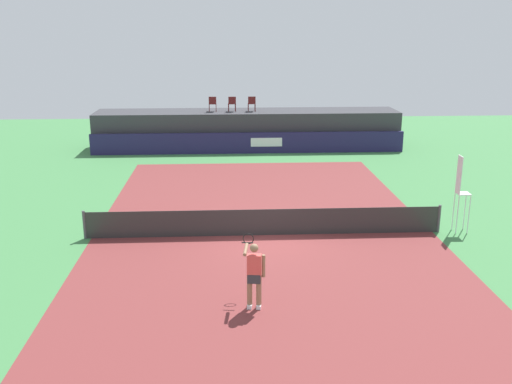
% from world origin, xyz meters
% --- Properties ---
extents(ground_plane, '(48.00, 48.00, 0.00)m').
position_xyz_m(ground_plane, '(0.00, 3.00, 0.00)').
color(ground_plane, '#3D7A42').
extents(court_inner, '(12.00, 22.00, 0.00)m').
position_xyz_m(court_inner, '(0.00, 0.00, 0.00)').
color(court_inner, maroon).
rests_on(court_inner, ground).
extents(sponsor_wall, '(18.00, 0.22, 1.20)m').
position_xyz_m(sponsor_wall, '(0.00, 13.50, 0.60)').
color(sponsor_wall, '#231E4C').
rests_on(sponsor_wall, ground).
extents(spectator_platform, '(18.00, 2.80, 2.20)m').
position_xyz_m(spectator_platform, '(0.00, 15.30, 1.10)').
color(spectator_platform, '#38383D').
rests_on(spectator_platform, ground).
extents(spectator_chair_far_left, '(0.44, 0.44, 0.89)m').
position_xyz_m(spectator_chair_far_left, '(-2.05, 15.10, 2.69)').
color(spectator_chair_far_left, '#561919').
rests_on(spectator_chair_far_left, spectator_platform).
extents(spectator_chair_left, '(0.46, 0.46, 0.89)m').
position_xyz_m(spectator_chair_left, '(-0.91, 15.05, 2.69)').
color(spectator_chair_left, '#561919').
rests_on(spectator_chair_left, spectator_platform).
extents(spectator_chair_center, '(0.45, 0.45, 0.89)m').
position_xyz_m(spectator_chair_center, '(0.26, 15.06, 2.69)').
color(spectator_chair_center, '#561919').
rests_on(spectator_chair_center, spectator_platform).
extents(umpire_chair, '(0.46, 0.46, 2.76)m').
position_xyz_m(umpire_chair, '(6.87, 0.00, 1.59)').
color(umpire_chair, white).
rests_on(umpire_chair, ground).
extents(tennis_net, '(12.40, 0.02, 0.95)m').
position_xyz_m(tennis_net, '(0.00, 0.00, 0.47)').
color(tennis_net, '#2D2D2D').
rests_on(tennis_net, ground).
extents(net_post_near, '(0.10, 0.10, 1.00)m').
position_xyz_m(net_post_near, '(-6.20, 0.00, 0.50)').
color(net_post_near, '#4C4C51').
rests_on(net_post_near, ground).
extents(net_post_far, '(0.10, 0.10, 1.00)m').
position_xyz_m(net_post_far, '(6.20, 0.00, 0.50)').
color(net_post_far, '#4C4C51').
rests_on(net_post_far, ground).
extents(tennis_player, '(0.58, 1.19, 1.77)m').
position_xyz_m(tennis_player, '(-0.63, -5.32, 0.96)').
color(tennis_player, white).
rests_on(tennis_player, court_inner).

